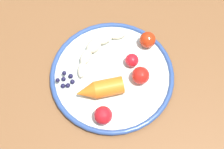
{
  "coord_description": "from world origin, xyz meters",
  "views": [
    {
      "loc": [
        -0.08,
        0.29,
        1.45
      ],
      "look_at": [
        0.05,
        -0.02,
        0.75
      ],
      "focal_mm": 51.36,
      "sensor_mm": 36.0,
      "label": 1
    }
  ],
  "objects_px": {
    "tomato_near": "(141,75)",
    "tomato_mid": "(132,60)",
    "blueberry_pile": "(66,80)",
    "tomato_extra": "(146,39)",
    "plate": "(112,75)",
    "tomato_far": "(103,115)",
    "banana": "(96,48)",
    "carrot_orange": "(100,89)",
    "dining_table": "(127,102)"
  },
  "relations": [
    {
      "from": "plate",
      "to": "tomato_extra",
      "type": "distance_m",
      "value": 0.12
    },
    {
      "from": "plate",
      "to": "tomato_mid",
      "type": "bearing_deg",
      "value": -125.71
    },
    {
      "from": "dining_table",
      "to": "tomato_far",
      "type": "bearing_deg",
      "value": 73.96
    },
    {
      "from": "tomato_far",
      "to": "banana",
      "type": "bearing_deg",
      "value": -61.54
    },
    {
      "from": "carrot_orange",
      "to": "tomato_mid",
      "type": "xyz_separation_m",
      "value": [
        -0.04,
        -0.1,
        -0.0
      ]
    },
    {
      "from": "tomato_mid",
      "to": "tomato_far",
      "type": "xyz_separation_m",
      "value": [
        0.01,
        0.16,
        0.0
      ]
    },
    {
      "from": "banana",
      "to": "tomato_mid",
      "type": "relative_size",
      "value": 5.07
    },
    {
      "from": "blueberry_pile",
      "to": "tomato_extra",
      "type": "relative_size",
      "value": 1.04
    },
    {
      "from": "banana",
      "to": "carrot_orange",
      "type": "bearing_deg",
      "value": 117.45
    },
    {
      "from": "dining_table",
      "to": "tomato_extra",
      "type": "distance_m",
      "value": 0.17
    },
    {
      "from": "dining_table",
      "to": "blueberry_pile",
      "type": "distance_m",
      "value": 0.18
    },
    {
      "from": "blueberry_pile",
      "to": "tomato_far",
      "type": "bearing_deg",
      "value": 156.53
    },
    {
      "from": "plate",
      "to": "tomato_far",
      "type": "distance_m",
      "value": 0.11
    },
    {
      "from": "plate",
      "to": "carrot_orange",
      "type": "height_order",
      "value": "carrot_orange"
    },
    {
      "from": "blueberry_pile",
      "to": "tomato_far",
      "type": "relative_size",
      "value": 1.02
    },
    {
      "from": "carrot_orange",
      "to": "tomato_near",
      "type": "relative_size",
      "value": 2.72
    },
    {
      "from": "tomato_far",
      "to": "blueberry_pile",
      "type": "bearing_deg",
      "value": -23.47
    },
    {
      "from": "plate",
      "to": "carrot_orange",
      "type": "distance_m",
      "value": 0.06
    },
    {
      "from": "tomato_near",
      "to": "tomato_mid",
      "type": "distance_m",
      "value": 0.05
    },
    {
      "from": "dining_table",
      "to": "banana",
      "type": "distance_m",
      "value": 0.16
    },
    {
      "from": "dining_table",
      "to": "tomato_mid",
      "type": "bearing_deg",
      "value": -76.09
    },
    {
      "from": "tomato_mid",
      "to": "blueberry_pile",
      "type": "bearing_deg",
      "value": 39.55
    },
    {
      "from": "blueberry_pile",
      "to": "tomato_near",
      "type": "distance_m",
      "value": 0.18
    },
    {
      "from": "blueberry_pile",
      "to": "tomato_mid",
      "type": "height_order",
      "value": "tomato_mid"
    },
    {
      "from": "banana",
      "to": "tomato_mid",
      "type": "bearing_deg",
      "value": 179.65
    },
    {
      "from": "carrot_orange",
      "to": "tomato_mid",
      "type": "distance_m",
      "value": 0.11
    },
    {
      "from": "plate",
      "to": "carrot_orange",
      "type": "xyz_separation_m",
      "value": [
        0.01,
        0.05,
        0.02
      ]
    },
    {
      "from": "tomato_extra",
      "to": "blueberry_pile",
      "type": "bearing_deg",
      "value": 51.02
    },
    {
      "from": "plate",
      "to": "blueberry_pile",
      "type": "distance_m",
      "value": 0.11
    },
    {
      "from": "tomato_mid",
      "to": "tomato_extra",
      "type": "height_order",
      "value": "tomato_extra"
    },
    {
      "from": "tomato_extra",
      "to": "tomato_mid",
      "type": "bearing_deg",
      "value": 79.81
    },
    {
      "from": "dining_table",
      "to": "tomato_near",
      "type": "height_order",
      "value": "tomato_near"
    },
    {
      "from": "tomato_mid",
      "to": "dining_table",
      "type": "bearing_deg",
      "value": 103.91
    },
    {
      "from": "tomato_mid",
      "to": "tomato_extra",
      "type": "distance_m",
      "value": 0.07
    },
    {
      "from": "tomato_extra",
      "to": "carrot_orange",
      "type": "bearing_deg",
      "value": 72.28
    },
    {
      "from": "banana",
      "to": "tomato_extra",
      "type": "xyz_separation_m",
      "value": [
        -0.11,
        -0.07,
        0.01
      ]
    },
    {
      "from": "tomato_mid",
      "to": "tomato_far",
      "type": "bearing_deg",
      "value": 86.48
    },
    {
      "from": "tomato_near",
      "to": "tomato_extra",
      "type": "xyz_separation_m",
      "value": [
        0.02,
        -0.1,
        -0.0
      ]
    },
    {
      "from": "dining_table",
      "to": "plate",
      "type": "distance_m",
      "value": 0.1
    },
    {
      "from": "plate",
      "to": "banana",
      "type": "relative_size",
      "value": 1.8
    },
    {
      "from": "dining_table",
      "to": "tomato_far",
      "type": "distance_m",
      "value": 0.15
    },
    {
      "from": "tomato_near",
      "to": "tomato_far",
      "type": "bearing_deg",
      "value": 70.58
    },
    {
      "from": "dining_table",
      "to": "tomato_far",
      "type": "relative_size",
      "value": 27.94
    },
    {
      "from": "tomato_extra",
      "to": "dining_table",
      "type": "bearing_deg",
      "value": 91.85
    },
    {
      "from": "tomato_mid",
      "to": "tomato_far",
      "type": "height_order",
      "value": "tomato_far"
    },
    {
      "from": "dining_table",
      "to": "tomato_extra",
      "type": "xyz_separation_m",
      "value": [
        0.0,
        -0.13,
        0.11
      ]
    },
    {
      "from": "banana",
      "to": "tomato_far",
      "type": "distance_m",
      "value": 0.18
    },
    {
      "from": "dining_table",
      "to": "plate",
      "type": "relative_size",
      "value": 3.84
    },
    {
      "from": "plate",
      "to": "blueberry_pile",
      "type": "xyz_separation_m",
      "value": [
        0.09,
        0.06,
        0.01
      ]
    },
    {
      "from": "plate",
      "to": "carrot_orange",
      "type": "relative_size",
      "value": 2.65
    }
  ]
}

